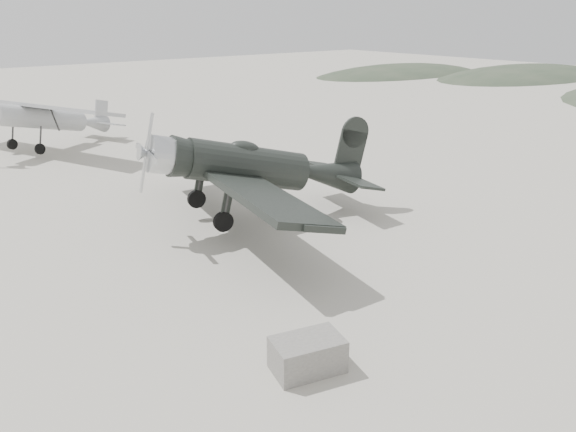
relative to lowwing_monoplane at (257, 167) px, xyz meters
name	(u,v)px	position (x,y,z in m)	size (l,w,h in m)	color
ground	(299,314)	(-3.22, -6.37, -2.14)	(160.00, 160.00, 0.00)	#A6A093
hill_east_north	(526,76)	(56.78, 21.63, -2.14)	(36.00, 18.00, 6.00)	#303D2D
hill_northeast	(399,73)	(46.78, 33.63, -2.14)	(32.00, 16.00, 5.20)	#303D2D
lowwing_monoplane	(257,167)	(0.00, 0.00, 0.00)	(9.07, 12.60, 4.05)	black
highwing_monoplane	(45,114)	(-2.58, 17.07, -0.04)	(8.63, 11.64, 3.36)	#929497
equipment_block	(307,355)	(-4.62, -8.37, -1.75)	(1.55, 0.97, 0.78)	slate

